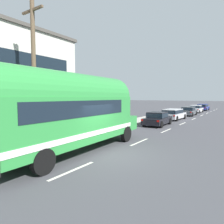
# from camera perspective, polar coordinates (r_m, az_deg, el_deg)

# --- Properties ---
(ground_plane) EXTENTS (300.00, 300.00, 0.00)m
(ground_plane) POSITION_cam_1_polar(r_m,az_deg,el_deg) (10.13, -0.86, -12.27)
(ground_plane) COLOR #424247
(lane_markings) EXTENTS (3.87, 80.00, 0.01)m
(lane_markings) POSITION_cam_1_polar(r_m,az_deg,el_deg) (23.00, 12.84, -2.97)
(lane_markings) COLOR silver
(lane_markings) RESTS_ON ground
(sidewalk_slab) EXTENTS (2.51, 90.00, 0.15)m
(sidewalk_slab) POSITION_cam_1_polar(r_m,az_deg,el_deg) (21.02, 3.51, -3.36)
(sidewalk_slab) COLOR #ADA89E
(sidewalk_slab) RESTS_ON ground
(utility_pole) EXTENTS (1.80, 0.24, 8.50)m
(utility_pole) POSITION_cam_1_polar(r_m,az_deg,el_deg) (12.29, -21.54, 11.19)
(utility_pole) COLOR brown
(utility_pole) RESTS_ON ground
(painted_bus) EXTENTS (2.82, 11.06, 4.12)m
(painted_bus) POSITION_cam_1_polar(r_m,az_deg,el_deg) (10.06, -13.32, 0.86)
(painted_bus) COLOR #2D8C3D
(painted_bus) RESTS_ON ground
(car_lead) EXTENTS (2.04, 4.38, 1.37)m
(car_lead) POSITION_cam_1_polar(r_m,az_deg,el_deg) (20.67, 12.93, -1.77)
(car_lead) COLOR black
(car_lead) RESTS_ON ground
(car_second) EXTENTS (2.11, 4.64, 1.37)m
(car_second) POSITION_cam_1_polar(r_m,az_deg,el_deg) (26.35, 17.23, -0.43)
(car_second) COLOR silver
(car_second) RESTS_ON ground
(car_third) EXTENTS (2.04, 4.67, 1.37)m
(car_third) POSITION_cam_1_polar(r_m,az_deg,el_deg) (33.16, 21.12, 0.34)
(car_third) COLOR #474C51
(car_third) RESTS_ON ground
(car_fourth) EXTENTS (2.00, 4.42, 1.37)m
(car_fourth) POSITION_cam_1_polar(r_m,az_deg,el_deg) (39.93, 23.00, 0.91)
(car_fourth) COLOR white
(car_fourth) RESTS_ON ground
(car_fifth) EXTENTS (2.02, 4.32, 1.37)m
(car_fifth) POSITION_cam_1_polar(r_m,az_deg,el_deg) (46.77, 24.72, 1.38)
(car_fifth) COLOR navy
(car_fifth) RESTS_ON ground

